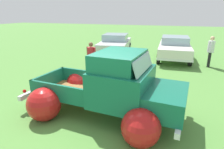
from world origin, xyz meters
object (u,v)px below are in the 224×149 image
show_car_0 (115,43)px  show_car_1 (174,47)px  spectator_2 (91,57)px  vintage_pickup_truck (114,92)px  spectator_1 (211,50)px  lane_cone_0 (109,74)px

show_car_0 → show_car_1: size_ratio=0.96×
spectator_2 → vintage_pickup_truck: bearing=50.9°
spectator_1 → spectator_2: (-5.50, -3.46, -0.06)m
show_car_0 → spectator_2: (0.41, -4.90, 0.12)m
vintage_pickup_truck → spectator_1: bearing=68.6°
show_car_0 → show_car_1: bearing=80.6°
show_car_1 → spectator_1: (1.90, -1.35, 0.17)m
lane_cone_0 → show_car_1: bearing=63.7°
spectator_1 → spectator_2: spectator_1 is taller
vintage_pickup_truck → spectator_2: (-2.19, 3.25, 0.14)m
show_car_0 → lane_cone_0: 5.55m
spectator_1 → spectator_2: size_ratio=1.06×
show_car_0 → spectator_2: size_ratio=2.80×
show_car_0 → show_car_1: same height
vintage_pickup_truck → spectator_2: vintage_pickup_truck is taller
show_car_0 → lane_cone_0: bearing=6.9°
show_car_0 → spectator_1: 6.09m
vintage_pickup_truck → show_car_1: 8.17m
spectator_2 → lane_cone_0: (1.02, -0.44, -0.59)m
show_car_0 → show_car_1: 4.01m
vintage_pickup_truck → lane_cone_0: size_ratio=7.56×
show_car_0 → lane_cone_0: (1.43, -5.34, -0.47)m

